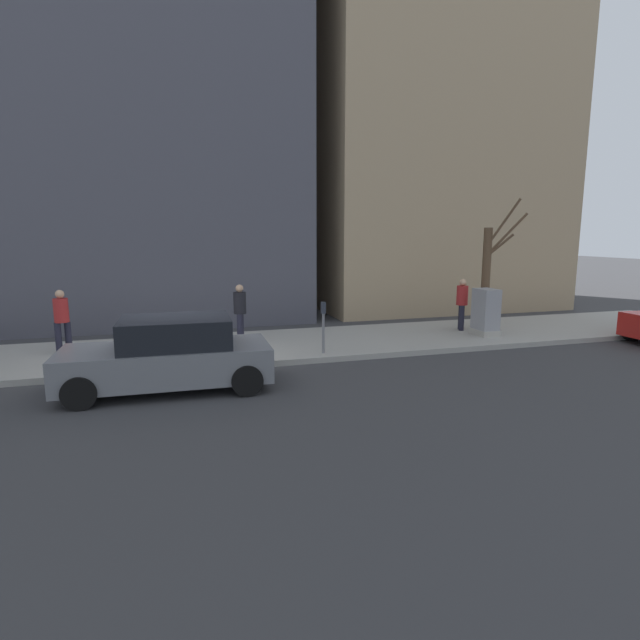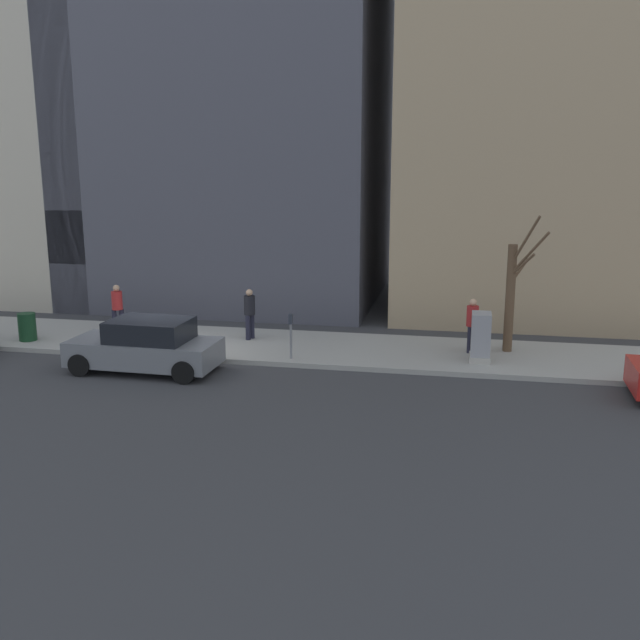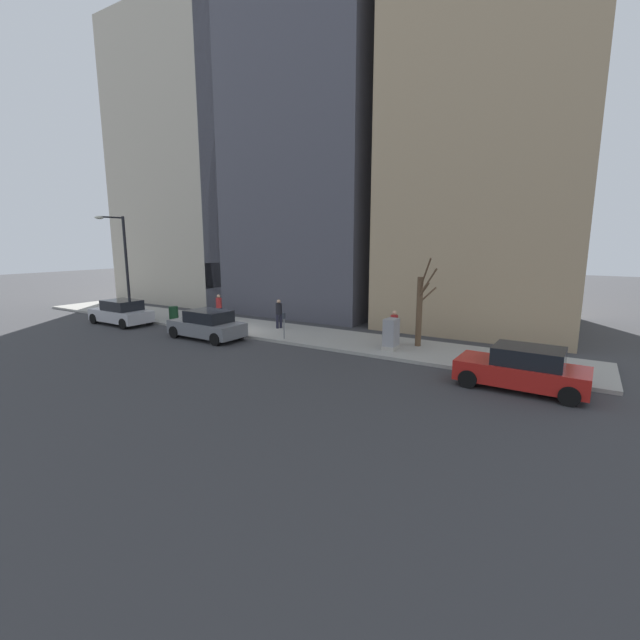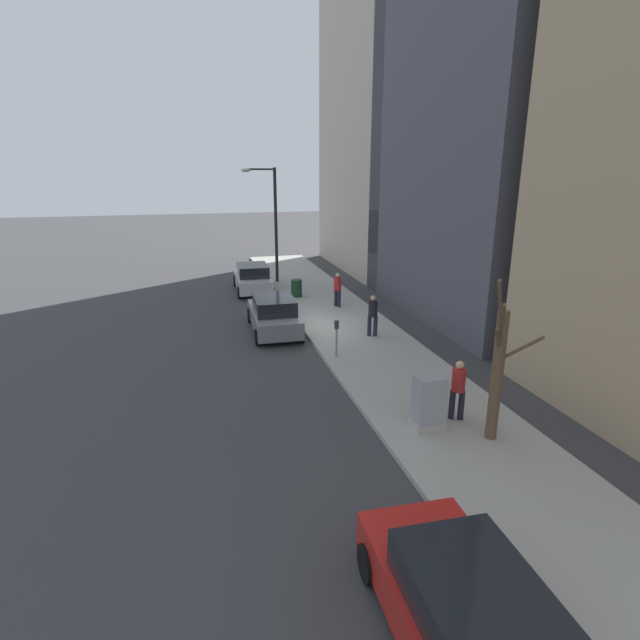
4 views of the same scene
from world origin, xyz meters
name	(u,v)px [view 2 (image 2 of 4)]	position (x,y,z in m)	size (l,w,h in m)	color
ground_plane	(167,361)	(0.00, 0.00, 0.00)	(120.00, 120.00, 0.00)	#38383A
sidewalk	(191,342)	(2.00, 0.00, 0.07)	(4.00, 36.00, 0.15)	#9E9B93
parked_car_grey	(146,346)	(-1.14, 0.10, 0.74)	(2.02, 4.25, 1.52)	slate
parking_meter	(291,331)	(0.45, -3.74, 0.98)	(0.14, 0.10, 1.35)	slate
utility_box	(481,338)	(1.30, -9.21, 0.85)	(0.83, 0.61, 1.43)	#A8A399
bare_tree	(512,293)	(2.58, -10.10, 1.96)	(1.52, 1.11, 4.21)	brown
trash_bin	(27,327)	(0.90, 5.19, 0.60)	(0.56, 0.56, 0.90)	#14381E
pedestrian_near_meter	(472,322)	(2.25, -8.97, 1.09)	(0.38, 0.36, 1.66)	#1E1E2D
pedestrian_midblock	(250,311)	(2.50, -1.86, 1.09)	(0.39, 0.36, 1.66)	#1E1E2D
pedestrian_far_corner	(117,306)	(2.41, 2.76, 1.09)	(0.36, 0.38, 1.66)	#1E1E2D
office_block_center	(240,0)	(11.58, 1.05, 12.50)	(12.17, 12.17, 25.00)	#4C4C56
office_tower_right	(15,40)	(11.84, 11.91, 11.27)	(12.67, 12.67, 22.55)	#BCB29E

